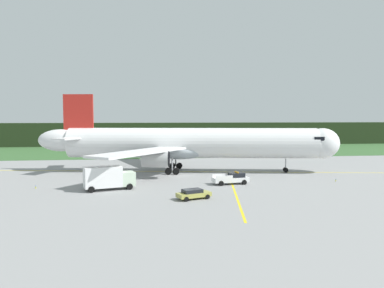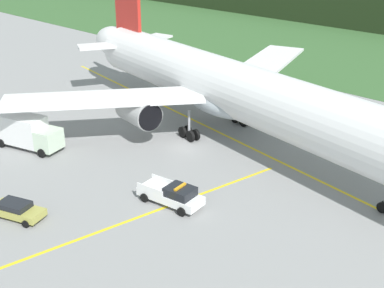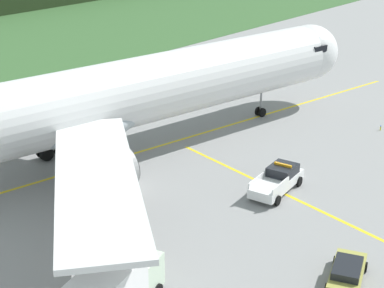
# 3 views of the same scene
# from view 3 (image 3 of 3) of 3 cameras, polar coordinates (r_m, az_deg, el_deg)

# --- Properties ---
(ground) EXTENTS (320.00, 320.00, 0.00)m
(ground) POSITION_cam_3_polar(r_m,az_deg,el_deg) (48.25, -6.17, -4.03)
(ground) COLOR gray
(taxiway_centerline_main) EXTENTS (73.75, 12.87, 0.01)m
(taxiway_centerline_main) POSITION_cam_3_polar(r_m,az_deg,el_deg) (53.17, -7.49, -1.52)
(taxiway_centerline_main) COLOR yellow
(taxiway_centerline_main) RESTS_ON ground
(taxiway_centerline_spur) EXTENTS (5.78, 32.20, 0.01)m
(taxiway_centerline_spur) POSITION_cam_3_polar(r_m,az_deg,el_deg) (45.16, 12.50, -6.39)
(taxiway_centerline_spur) COLOR yellow
(taxiway_centerline_spur) RESTS_ON ground
(airliner) EXTENTS (57.20, 41.76, 14.72)m
(airliner) POSITION_cam_3_polar(r_m,az_deg,el_deg) (51.02, -8.29, 3.83)
(airliner) COLOR silver
(airliner) RESTS_ON ground
(ops_pickup_truck) EXTENTS (5.80, 2.91, 1.94)m
(ops_pickup_truck) POSITION_cam_3_polar(r_m,az_deg,el_deg) (47.65, 7.80, -3.25)
(ops_pickup_truck) COLOR white
(ops_pickup_truck) RESTS_ON ground
(staff_car) EXTENTS (4.68, 3.17, 1.30)m
(staff_car) POSITION_cam_3_polar(r_m,az_deg,el_deg) (37.99, 13.89, -11.22)
(staff_car) COLOR #A5A249
(staff_car) RESTS_ON ground
(taxiway_edge_light_east) EXTENTS (0.12, 0.12, 0.48)m
(taxiway_edge_light_east) POSITION_cam_3_polar(r_m,az_deg,el_deg) (61.92, 16.74, 1.43)
(taxiway_edge_light_east) COLOR yellow
(taxiway_edge_light_east) RESTS_ON ground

